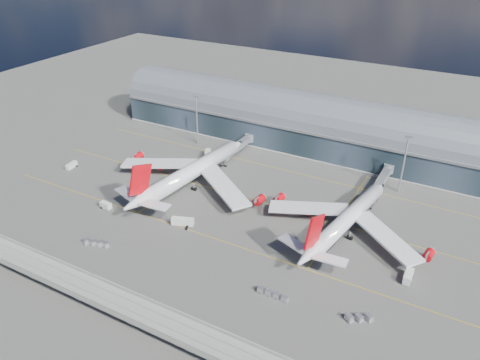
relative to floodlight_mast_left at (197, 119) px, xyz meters
The scene contains 19 objects.
ground 75.57m from the floodlight_mast_left, 47.73° to the right, with size 500.00×500.00×0.00m, color #474744.
taxi_lines 61.38m from the floodlight_mast_left, 33.34° to the right, with size 200.00×80.12×0.01m.
terminal 55.08m from the floodlight_mast_left, 24.69° to the left, with size 200.00×30.00×28.00m.
guideway 121.12m from the floodlight_mast_left, 65.56° to the right, with size 220.00×8.50×7.20m.
floodlight_mast_left is the anchor object (origin of this frame).
floodlight_mast_right 100.00m from the floodlight_mast_left, ahead, with size 3.00×0.70×25.70m.
airliner_left 43.81m from the floodlight_mast_left, 60.97° to the right, with size 70.68×74.32×22.64m.
airliner_right 97.97m from the floodlight_mast_left, 23.85° to the right, with size 61.73×64.58×20.53m.
jet_bridge_left 26.22m from the floodlight_mast_left, ahead, with size 4.40×28.00×7.25m.
jet_bridge_right 93.52m from the floodlight_mast_left, ahead, with size 4.40×32.00×7.25m.
service_truck_0 63.01m from the floodlight_mast_left, 125.71° to the right, with size 2.76×6.30×2.53m.
service_truck_1 69.71m from the floodlight_mast_left, 88.48° to the right, with size 4.90×2.64×2.77m.
service_truck_2 73.53m from the floodlight_mast_left, 61.19° to the right, with size 8.68×5.15×3.03m.
service_truck_3 127.63m from the floodlight_mast_left, 25.48° to the right, with size 2.66×6.26×3.01m.
service_truck_4 93.54m from the floodlight_mast_left, ahead, with size 3.75×5.21×2.75m.
service_truck_5 20.49m from the floodlight_mast_left, 40.24° to the right, with size 5.49×7.20×3.27m.
cargo_train_0 90.51m from the floodlight_mast_left, 80.19° to the right, with size 10.36×4.35×1.72m.
cargo_train_1 115.27m from the floodlight_mast_left, 45.42° to the right, with size 10.30×1.64×1.72m.
cargo_train_2 132.50m from the floodlight_mast_left, 36.54° to the right, with size 7.94×5.69×1.84m.
Camera 1 is at (72.89, -124.49, 99.40)m, focal length 35.00 mm.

